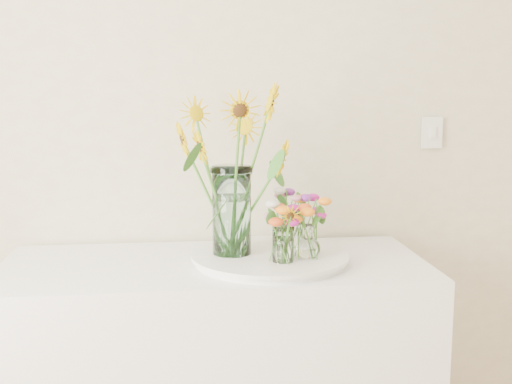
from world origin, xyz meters
TOP-DOWN VIEW (x-y plane):
  - tray at (-0.13, 1.90)m, footprint 0.49×0.49m
  - mason_jar at (-0.26, 1.92)m, footprint 0.14×0.14m
  - sunflower_bouquet at (-0.26, 1.92)m, footprint 0.77×0.77m
  - small_vase_a at (-0.10, 1.81)m, footprint 0.09×0.09m
  - wildflower_posy_a at (-0.10, 1.81)m, footprint 0.18×0.18m
  - small_vase_b at (-0.02, 1.85)m, footprint 0.10×0.10m
  - wildflower_posy_b at (-0.02, 1.85)m, footprint 0.22×0.22m
  - small_vase_c at (-0.04, 2.01)m, footprint 0.08×0.08m
  - wildflower_posy_c at (-0.04, 2.01)m, footprint 0.21×0.21m

SIDE VIEW (x-z plane):
  - tray at x=-0.13m, z-range 0.90..0.92m
  - small_vase_b at x=-0.02m, z-range 0.93..1.04m
  - small_vase_a at x=-0.10m, z-range 0.93..1.04m
  - small_vase_c at x=-0.04m, z-range 0.93..1.05m
  - wildflower_posy_b at x=-0.02m, z-range 0.93..1.13m
  - wildflower_posy_a at x=-0.10m, z-range 0.93..1.13m
  - wildflower_posy_c at x=-0.04m, z-range 0.93..1.14m
  - mason_jar at x=-0.26m, z-range 0.93..1.22m
  - sunflower_bouquet at x=-0.26m, z-range 0.93..1.49m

